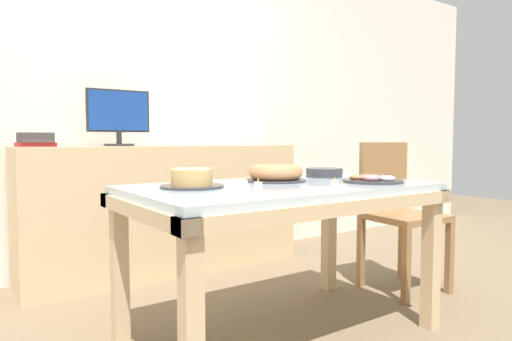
{
  "coord_description": "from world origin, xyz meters",
  "views": [
    {
      "loc": [
        -1.35,
        -1.72,
        0.96
      ],
      "look_at": [
        -0.05,
        0.15,
        0.8
      ],
      "focal_mm": 32.0,
      "sensor_mm": 36.0,
      "label": 1
    }
  ],
  "objects_px": {
    "cake_golden_bundt": "(276,173)",
    "tealight_near_cakes": "(335,182)",
    "computer_monitor": "(119,118)",
    "cake_chocolate_round": "(192,179)",
    "tealight_near_front": "(342,186)",
    "pastry_platter": "(373,179)",
    "tealight_right_edge": "(244,182)",
    "tealight_centre": "(270,176)",
    "chair": "(396,207)",
    "plate_stack": "(324,173)",
    "tealight_left_edge": "(258,183)",
    "book_stack": "(35,140)"
  },
  "relations": [
    {
      "from": "tealight_right_edge",
      "to": "tealight_near_front",
      "type": "relative_size",
      "value": 1.0
    },
    {
      "from": "tealight_centre",
      "to": "tealight_right_edge",
      "type": "bearing_deg",
      "value": -145.63
    },
    {
      "from": "book_stack",
      "to": "tealight_left_edge",
      "type": "height_order",
      "value": "book_stack"
    },
    {
      "from": "tealight_centre",
      "to": "tealight_near_cakes",
      "type": "xyz_separation_m",
      "value": [
        0.01,
        -0.5,
        0.0
      ]
    },
    {
      "from": "plate_stack",
      "to": "book_stack",
      "type": "bearing_deg",
      "value": 139.43
    },
    {
      "from": "cake_golden_bundt",
      "to": "tealight_near_cakes",
      "type": "height_order",
      "value": "cake_golden_bundt"
    },
    {
      "from": "cake_chocolate_round",
      "to": "tealight_centre",
      "type": "height_order",
      "value": "cake_chocolate_round"
    },
    {
      "from": "plate_stack",
      "to": "tealight_left_edge",
      "type": "bearing_deg",
      "value": -162.9
    },
    {
      "from": "book_stack",
      "to": "tealight_left_edge",
      "type": "bearing_deg",
      "value": -60.95
    },
    {
      "from": "cake_golden_bundt",
      "to": "computer_monitor",
      "type": "bearing_deg",
      "value": 108.96
    },
    {
      "from": "tealight_left_edge",
      "to": "tealight_near_front",
      "type": "xyz_separation_m",
      "value": [
        0.23,
        -0.32,
        0.0
      ]
    },
    {
      "from": "chair",
      "to": "tealight_near_cakes",
      "type": "xyz_separation_m",
      "value": [
        -0.86,
        -0.31,
        0.23
      ]
    },
    {
      "from": "book_stack",
      "to": "pastry_platter",
      "type": "distance_m",
      "value": 2.01
    },
    {
      "from": "book_stack",
      "to": "tealight_near_cakes",
      "type": "relative_size",
      "value": 5.47
    },
    {
      "from": "tealight_left_edge",
      "to": "tealight_centre",
      "type": "bearing_deg",
      "value": 46.11
    },
    {
      "from": "computer_monitor",
      "to": "cake_chocolate_round",
      "type": "distance_m",
      "value": 1.27
    },
    {
      "from": "computer_monitor",
      "to": "cake_golden_bundt",
      "type": "xyz_separation_m",
      "value": [
        0.41,
        -1.2,
        -0.32
      ]
    },
    {
      "from": "tealight_near_cakes",
      "to": "chair",
      "type": "bearing_deg",
      "value": 19.76
    },
    {
      "from": "chair",
      "to": "tealight_near_cakes",
      "type": "distance_m",
      "value": 0.95
    },
    {
      "from": "pastry_platter",
      "to": "tealight_near_cakes",
      "type": "relative_size",
      "value": 7.57
    },
    {
      "from": "computer_monitor",
      "to": "tealight_near_cakes",
      "type": "bearing_deg",
      "value": -69.85
    },
    {
      "from": "cake_chocolate_round",
      "to": "tealight_near_front",
      "type": "relative_size",
      "value": 7.12
    },
    {
      "from": "cake_golden_bundt",
      "to": "plate_stack",
      "type": "bearing_deg",
      "value": 9.16
    },
    {
      "from": "chair",
      "to": "cake_chocolate_round",
      "type": "height_order",
      "value": "chair"
    },
    {
      "from": "book_stack",
      "to": "tealight_near_cakes",
      "type": "height_order",
      "value": "book_stack"
    },
    {
      "from": "chair",
      "to": "tealight_right_edge",
      "type": "xyz_separation_m",
      "value": [
        -1.2,
        -0.03,
        0.23
      ]
    },
    {
      "from": "cake_chocolate_round",
      "to": "plate_stack",
      "type": "xyz_separation_m",
      "value": [
        0.89,
        0.09,
        -0.01
      ]
    },
    {
      "from": "plate_stack",
      "to": "tealight_near_front",
      "type": "bearing_deg",
      "value": -126.2
    },
    {
      "from": "chair",
      "to": "cake_golden_bundt",
      "type": "relative_size",
      "value": 3.04
    },
    {
      "from": "tealight_left_edge",
      "to": "tealight_near_front",
      "type": "height_order",
      "value": "same"
    },
    {
      "from": "chair",
      "to": "computer_monitor",
      "type": "height_order",
      "value": "computer_monitor"
    },
    {
      "from": "pastry_platter",
      "to": "plate_stack",
      "type": "distance_m",
      "value": 0.39
    },
    {
      "from": "tealight_near_cakes",
      "to": "tealight_near_front",
      "type": "height_order",
      "value": "same"
    },
    {
      "from": "computer_monitor",
      "to": "tealight_centre",
      "type": "distance_m",
      "value": 1.18
    },
    {
      "from": "plate_stack",
      "to": "cake_chocolate_round",
      "type": "bearing_deg",
      "value": -174.04
    },
    {
      "from": "cake_chocolate_round",
      "to": "tealight_right_edge",
      "type": "distance_m",
      "value": 0.29
    },
    {
      "from": "chair",
      "to": "tealight_left_edge",
      "type": "distance_m",
      "value": 1.22
    },
    {
      "from": "pastry_platter",
      "to": "tealight_near_front",
      "type": "distance_m",
      "value": 0.36
    },
    {
      "from": "tealight_right_edge",
      "to": "tealight_near_cakes",
      "type": "distance_m",
      "value": 0.44
    },
    {
      "from": "tealight_near_front",
      "to": "book_stack",
      "type": "bearing_deg",
      "value": 120.28
    },
    {
      "from": "computer_monitor",
      "to": "tealight_near_front",
      "type": "bearing_deg",
      "value": -74.87
    },
    {
      "from": "book_stack",
      "to": "tealight_left_edge",
      "type": "distance_m",
      "value": 1.52
    },
    {
      "from": "tealight_left_edge",
      "to": "plate_stack",
      "type": "bearing_deg",
      "value": 17.1
    },
    {
      "from": "computer_monitor",
      "to": "pastry_platter",
      "type": "distance_m",
      "value": 1.74
    },
    {
      "from": "chair",
      "to": "tealight_near_cakes",
      "type": "bearing_deg",
      "value": -160.24
    },
    {
      "from": "pastry_platter",
      "to": "tealight_near_cakes",
      "type": "bearing_deg",
      "value": 172.6
    },
    {
      "from": "tealight_centre",
      "to": "tealight_near_front",
      "type": "xyz_separation_m",
      "value": [
        -0.09,
        -0.65,
        0.0
      ]
    },
    {
      "from": "book_stack",
      "to": "tealight_near_front",
      "type": "bearing_deg",
      "value": -59.72
    },
    {
      "from": "pastry_platter",
      "to": "tealight_centre",
      "type": "relative_size",
      "value": 7.57
    },
    {
      "from": "chair",
      "to": "tealight_centre",
      "type": "relative_size",
      "value": 23.5
    }
  ]
}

